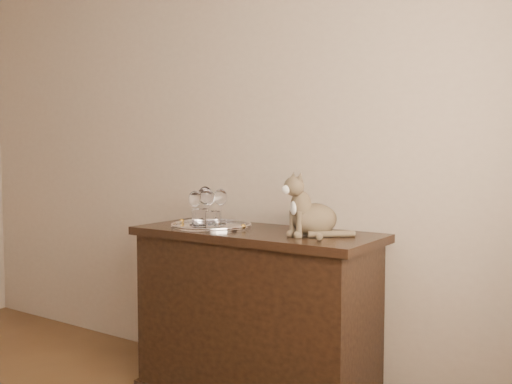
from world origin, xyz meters
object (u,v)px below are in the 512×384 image
sideboard (255,317)px  tray (211,226)px  tumbler_b (200,218)px  wine_glass_b (221,206)px  wine_glass_d (205,205)px  cat (314,203)px  wine_glass_a (208,206)px  wine_glass_c (195,208)px  tumbler_a (213,220)px

sideboard → tray: (-0.24, -0.03, 0.43)m
sideboard → tumbler_b: size_ratio=13.07×
sideboard → wine_glass_b: size_ratio=6.70×
wine_glass_d → cat: 0.61m
tumbler_b → wine_glass_b: bearing=94.3°
wine_glass_b → cat: cat is taller
wine_glass_a → tumbler_b: size_ratio=1.88×
sideboard → wine_glass_b: bearing=168.7°
sideboard → wine_glass_c: (-0.33, -0.06, 0.52)m
wine_glass_b → tumbler_a: 0.18m
wine_glass_d → tumbler_b: 0.14m
wine_glass_c → tumbler_a: wine_glass_c is taller
wine_glass_d → tumbler_a: wine_glass_d is taller
sideboard → wine_glass_b: (-0.25, 0.05, 0.52)m
tumbler_b → tumbler_a: bearing=19.2°
tray → wine_glass_c: 0.13m
tumbler_a → tumbler_b: bearing=-160.8°
wine_glass_b → wine_glass_d: 0.08m
tumbler_a → wine_glass_b: bearing=115.0°
wine_glass_a → wine_glass_d: wine_glass_d is taller
tumbler_b → wine_glass_c: bearing=143.0°
wine_glass_b → wine_glass_d: wine_glass_d is taller
cat → tray: bearing=-150.8°
wine_glass_d → tumbler_a: bearing=-37.5°
tray → wine_glass_b: wine_glass_b is taller
wine_glass_c → tumbler_a: 0.17m
tray → wine_glass_b: (-0.00, 0.08, 0.09)m
cat → tumbler_b: bearing=-140.7°
tray → tumbler_b: (0.01, -0.10, 0.05)m
wine_glass_b → tumbler_a: bearing=-65.0°
wine_glass_c → wine_glass_d: 0.06m
wine_glass_c → tumbler_b: wine_glass_c is taller
tray → wine_glass_b: bearing=92.5°
wine_glass_d → tumbler_b: bearing=-60.8°
wine_glass_c → wine_glass_d: (0.03, 0.05, 0.01)m
tray → wine_glass_c: bearing=-162.3°
wine_glass_c → tumbler_a: size_ratio=2.10×
wine_glass_a → tumbler_b: wine_glass_a is taller
wine_glass_a → cat: size_ratio=0.60×
sideboard → wine_glass_d: bearing=-177.9°
tray → wine_glass_b: 0.12m
wine_glass_a → wine_glass_c: bearing=-97.0°
wine_glass_b → cat: size_ratio=0.62×
tray → tumbler_b: bearing=-84.3°
wine_glass_a → tumbler_b: bearing=-63.4°
wine_glass_b → sideboard: bearing=-11.3°
wine_glass_d → wine_glass_c: bearing=-122.4°
wine_glass_a → cat: bearing=-2.2°
wine_glass_b → wine_glass_c: (-0.08, -0.11, -0.00)m
wine_glass_b → tumbler_a: (0.07, -0.16, -0.05)m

